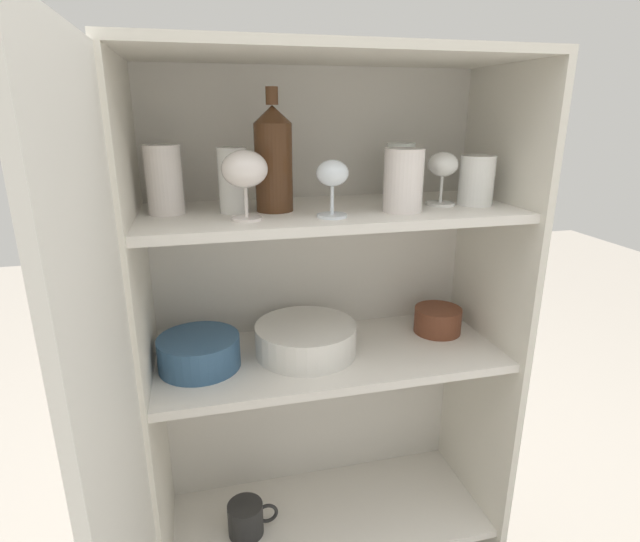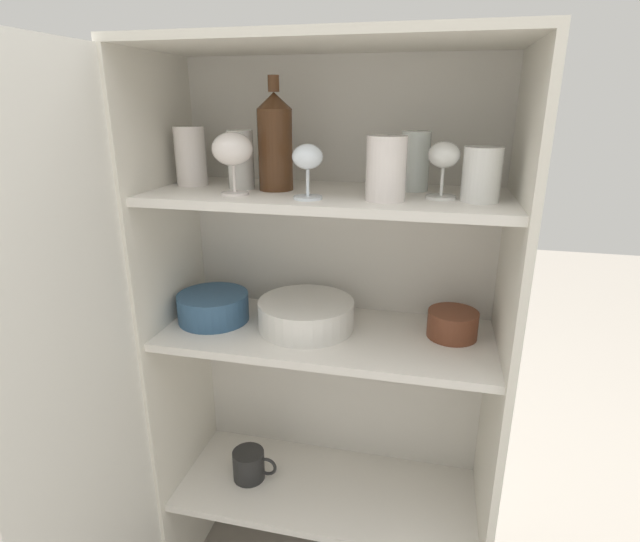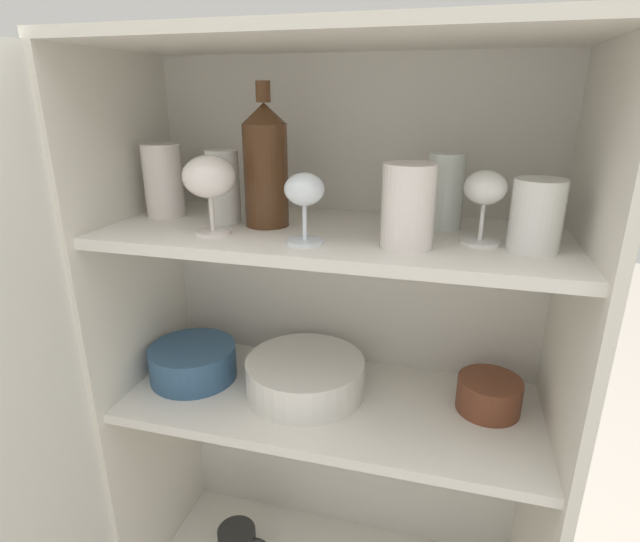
{
  "view_description": "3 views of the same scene",
  "coord_description": "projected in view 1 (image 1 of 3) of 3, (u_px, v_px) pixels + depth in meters",
  "views": [
    {
      "loc": [
        -0.28,
        -0.88,
        1.35
      ],
      "look_at": [
        -0.01,
        0.21,
        0.99
      ],
      "focal_mm": 28.0,
      "sensor_mm": 36.0,
      "label": 1
    },
    {
      "loc": [
        0.24,
        -0.94,
        1.34
      ],
      "look_at": [
        -0.01,
        0.15,
        0.96
      ],
      "focal_mm": 28.0,
      "sensor_mm": 36.0,
      "label": 2
    },
    {
      "loc": [
        0.21,
        -0.67,
        1.37
      ],
      "look_at": [
        -0.04,
        0.21,
        1.05
      ],
      "focal_mm": 28.0,
      "sensor_mm": 36.0,
      "label": 3
    }
  ],
  "objects": [
    {
      "name": "serving_bowl_small",
      "position": [
        438.0,
        319.0,
        1.3
      ],
      "size": [
        0.12,
        0.12,
        0.07
      ],
      "color": "brown",
      "rests_on": "shelf_board_middle"
    },
    {
      "name": "tumbler_glass_2",
      "position": [
        476.0,
        180.0,
        1.12
      ],
      "size": [
        0.08,
        0.08,
        0.11
      ],
      "color": "white",
      "rests_on": "shelf_board_upper"
    },
    {
      "name": "wine_glass_0",
      "position": [
        332.0,
        177.0,
        0.98
      ],
      "size": [
        0.06,
        0.06,
        0.11
      ],
      "color": "white",
      "rests_on": "shelf_board_upper"
    },
    {
      "name": "cupboard_back_panel",
      "position": [
        314.0,
        348.0,
        1.38
      ],
      "size": [
        0.85,
        0.02,
        1.45
      ],
      "primitive_type": "cube",
      "color": "silver",
      "rests_on": "ground_plane"
    },
    {
      "name": "tumbler_glass_3",
      "position": [
        233.0,
        181.0,
        1.03
      ],
      "size": [
        0.06,
        0.06,
        0.13
      ],
      "color": "white",
      "rests_on": "shelf_board_upper"
    },
    {
      "name": "shelf_board_lower",
      "position": [
        329.0,
        515.0,
        1.35
      ],
      "size": [
        0.81,
        0.33,
        0.02
      ],
      "primitive_type": "cube",
      "color": "silver"
    },
    {
      "name": "tumbler_glass_1",
      "position": [
        400.0,
        172.0,
        1.18
      ],
      "size": [
        0.07,
        0.07,
        0.13
      ],
      "color": "white",
      "rests_on": "shelf_board_upper"
    },
    {
      "name": "plate_stack_white",
      "position": [
        306.0,
        339.0,
        1.19
      ],
      "size": [
        0.24,
        0.24,
        0.07
      ],
      "color": "silver",
      "rests_on": "shelf_board_middle"
    },
    {
      "name": "tumbler_glass_0",
      "position": [
        164.0,
        180.0,
        1.01
      ],
      "size": [
        0.07,
        0.07,
        0.14
      ],
      "color": "silver",
      "rests_on": "shelf_board_upper"
    },
    {
      "name": "cupboard_door",
      "position": [
        130.0,
        542.0,
        0.76
      ],
      "size": [
        0.02,
        0.42,
        1.45
      ],
      "color": "silver",
      "rests_on": "ground_plane"
    },
    {
      "name": "shelf_board_upper",
      "position": [
        331.0,
        213.0,
        1.09
      ],
      "size": [
        0.81,
        0.33,
        0.02
      ],
      "primitive_type": "cube",
      "color": "silver"
    },
    {
      "name": "tumbler_glass_4",
      "position": [
        403.0,
        180.0,
        1.04
      ],
      "size": [
        0.08,
        0.08,
        0.13
      ],
      "color": "silver",
      "rests_on": "shelf_board_upper"
    },
    {
      "name": "wine_glass_2",
      "position": [
        245.0,
        171.0,
        0.94
      ],
      "size": [
        0.09,
        0.09,
        0.13
      ],
      "color": "silver",
      "rests_on": "shelf_board_upper"
    },
    {
      "name": "cupboard_top_panel",
      "position": [
        332.0,
        54.0,
        0.99
      ],
      "size": [
        0.85,
        0.37,
        0.02
      ],
      "primitive_type": "cube",
      "color": "silver",
      "rests_on": "cupboard_side_left"
    },
    {
      "name": "coffee_mug_primary",
      "position": [
        247.0,
        519.0,
        1.27
      ],
      "size": [
        0.13,
        0.09,
        0.09
      ],
      "color": "black",
      "rests_on": "shelf_board_lower"
    },
    {
      "name": "wine_bottle",
      "position": [
        274.0,
        158.0,
        1.03
      ],
      "size": [
        0.08,
        0.08,
        0.25
      ],
      "color": "#4C2D19",
      "rests_on": "shelf_board_upper"
    },
    {
      "name": "cupboard_side_left",
      "position": [
        153.0,
        402.0,
        1.12
      ],
      "size": [
        0.02,
        0.37,
        1.45
      ],
      "primitive_type": "cube",
      "color": "silver",
      "rests_on": "ground_plane"
    },
    {
      "name": "cupboard_side_right",
      "position": [
        481.0,
        360.0,
        1.32
      ],
      "size": [
        0.02,
        0.37,
        1.45
      ],
      "primitive_type": "cube",
      "color": "silver",
      "rests_on": "ground_plane"
    },
    {
      "name": "wine_glass_1",
      "position": [
        443.0,
        168.0,
        1.1
      ],
      "size": [
        0.07,
        0.07,
        0.12
      ],
      "color": "white",
      "rests_on": "shelf_board_upper"
    },
    {
      "name": "shelf_board_middle",
      "position": [
        330.0,
        356.0,
        1.2
      ],
      "size": [
        0.81,
        0.33,
        0.02
      ],
      "primitive_type": "cube",
      "color": "silver"
    },
    {
      "name": "mixing_bowl_large",
      "position": [
        199.0,
        351.0,
        1.12
      ],
      "size": [
        0.18,
        0.18,
        0.07
      ],
      "color": "#33567A",
      "rests_on": "shelf_board_middle"
    }
  ]
}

